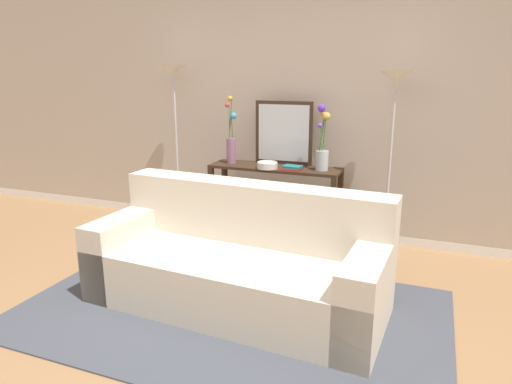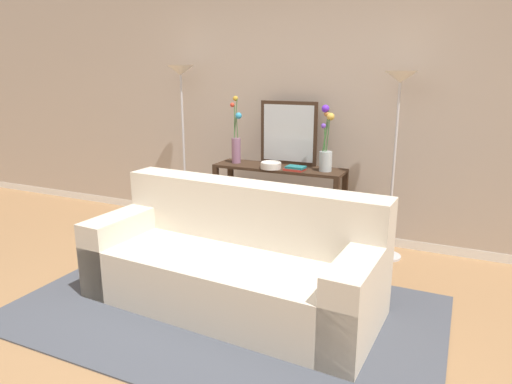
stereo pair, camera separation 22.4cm
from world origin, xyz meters
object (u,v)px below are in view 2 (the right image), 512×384
object	(u,v)px
vase_short_flowers	(326,149)
fruit_bowl	(271,165)
console_table	(279,190)
floor_lamp_right	(398,114)
wall_mirror	(288,133)
book_row_under_console	(245,230)
book_stack	(295,168)
floor_lamp_left	(182,102)
couch	(234,264)
vase_tall_flowers	(236,142)

from	to	relation	value
vase_short_flowers	fruit_bowl	bearing A→B (deg)	-167.28
console_table	floor_lamp_right	distance (m)	1.36
fruit_bowl	wall_mirror	bearing A→B (deg)	75.01
fruit_bowl	book_row_under_console	xyz separation A→B (m)	(-0.34, 0.12, -0.76)
fruit_bowl	book_stack	world-z (taller)	fruit_bowl
floor_lamp_left	vase_short_flowers	distance (m)	1.66
couch	floor_lamp_left	bearing A→B (deg)	133.86
vase_tall_flowers	book_stack	xyz separation A→B (m)	(0.68, -0.10, -0.19)
vase_tall_flowers	vase_short_flowers	world-z (taller)	vase_tall_flowers
console_table	floor_lamp_left	bearing A→B (deg)	178.66
floor_lamp_right	vase_tall_flowers	xyz separation A→B (m)	(-1.57, -0.03, -0.35)
couch	console_table	xyz separation A→B (m)	(-0.19, 1.36, 0.23)
couch	wall_mirror	size ratio (longest dim) A/B	3.48
console_table	floor_lamp_left	distance (m)	1.42
wall_mirror	fruit_bowl	world-z (taller)	wall_mirror
floor_lamp_left	book_stack	world-z (taller)	floor_lamp_left
vase_short_flowers	fruit_bowl	distance (m)	0.56
wall_mirror	book_row_under_console	world-z (taller)	wall_mirror
fruit_bowl	book_row_under_console	size ratio (longest dim) A/B	0.61
floor_lamp_right	floor_lamp_left	bearing A→B (deg)	180.00
vase_short_flowers	couch	bearing A→B (deg)	-101.91
floor_lamp_left	wall_mirror	world-z (taller)	floor_lamp_left
floor_lamp_right	wall_mirror	bearing A→B (deg)	173.10
floor_lamp_right	fruit_bowl	size ratio (longest dim) A/B	8.48
vase_tall_flowers	vase_short_flowers	size ratio (longest dim) A/B	1.10
vase_short_flowers	book_stack	size ratio (longest dim) A/B	3.13
vase_tall_flowers	vase_short_flowers	distance (m)	0.95
vase_tall_flowers	fruit_bowl	size ratio (longest dim) A/B	3.38
couch	console_table	world-z (taller)	couch
floor_lamp_left	floor_lamp_right	distance (m)	2.24
vase_tall_flowers	book_row_under_console	bearing A→B (deg)	0.15
couch	vase_short_flowers	xyz separation A→B (m)	(0.29, 1.35, 0.68)
couch	floor_lamp_right	xyz separation A→B (m)	(0.91, 1.38, 1.03)
floor_lamp_right	vase_short_flowers	xyz separation A→B (m)	(-0.62, -0.03, -0.34)
vase_short_flowers	book_row_under_console	bearing A→B (deg)	179.89
wall_mirror	vase_tall_flowers	size ratio (longest dim) A/B	0.93
book_stack	book_row_under_console	xyz separation A→B (m)	(-0.59, 0.10, -0.75)
couch	wall_mirror	xyz separation A→B (m)	(-0.15, 1.51, 0.79)
couch	book_stack	xyz separation A→B (m)	(0.02, 1.26, 0.49)
vase_tall_flowers	vase_short_flowers	xyz separation A→B (m)	(0.95, -0.00, 0.00)
vase_short_flowers	fruit_bowl	xyz separation A→B (m)	(-0.51, -0.12, -0.18)
wall_mirror	book_row_under_console	xyz separation A→B (m)	(-0.42, -0.16, -1.04)
console_table	vase_short_flowers	xyz separation A→B (m)	(0.48, -0.00, 0.45)
vase_tall_flowers	book_row_under_console	distance (m)	0.94
floor_lamp_left	floor_lamp_right	size ratio (longest dim) A/B	1.03
console_table	vase_short_flowers	size ratio (longest dim) A/B	2.13
floor_lamp_left	floor_lamp_right	bearing A→B (deg)	-0.00
floor_lamp_right	vase_tall_flowers	distance (m)	1.61
fruit_bowl	book_stack	size ratio (longest dim) A/B	1.02
floor_lamp_left	vase_short_flowers	world-z (taller)	floor_lamp_left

